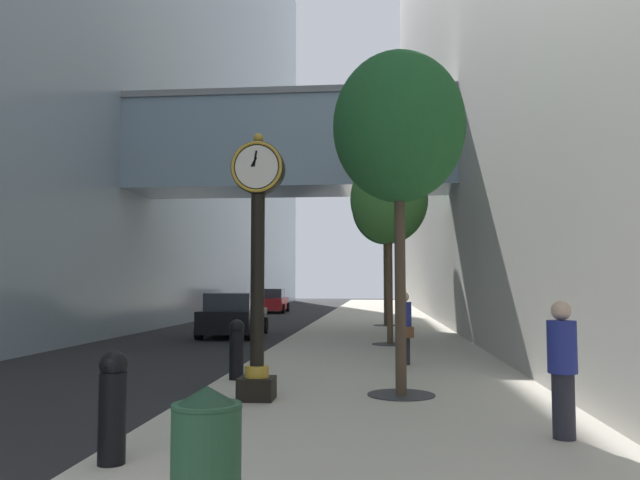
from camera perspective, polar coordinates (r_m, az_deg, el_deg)
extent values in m
plane|color=#262628|center=(30.26, -0.56, -7.72)|extent=(110.00, 110.00, 0.00)
cube|color=beige|center=(33.10, 5.13, -7.26)|extent=(5.94, 80.00, 0.14)
cube|color=#849EB2|center=(24.73, -2.63, 8.30)|extent=(13.05, 3.20, 3.40)
cube|color=gray|center=(25.18, -2.62, 12.35)|extent=(13.05, 3.40, 0.24)
cube|color=black|center=(10.14, -5.77, -13.26)|extent=(0.55, 0.55, 0.35)
cylinder|color=gold|center=(10.10, -5.76, -11.78)|extent=(0.38, 0.38, 0.18)
cylinder|color=black|center=(10.01, -5.70, -3.56)|extent=(0.22, 0.22, 2.71)
cylinder|color=black|center=(10.18, -5.63, 6.48)|extent=(0.84, 0.28, 0.84)
torus|color=gold|center=(10.03, -5.80, 6.64)|extent=(0.82, 0.05, 0.82)
cylinder|color=white|center=(10.04, -5.79, 6.64)|extent=(0.69, 0.01, 0.69)
cylinder|color=white|center=(10.33, -5.47, 6.33)|extent=(0.69, 0.01, 0.69)
sphere|color=gold|center=(10.28, -5.61, 9.18)|extent=(0.16, 0.16, 0.16)
cube|color=black|center=(10.05, -6.02, 7.05)|extent=(0.11, 0.01, 0.16)
cube|color=black|center=(10.06, -5.91, 7.36)|extent=(0.07, 0.01, 0.26)
cylinder|color=black|center=(6.91, -18.34, -15.09)|extent=(0.27, 0.27, 0.91)
sphere|color=black|center=(6.82, -18.24, -10.70)|extent=(0.29, 0.29, 0.29)
cylinder|color=black|center=(12.23, -7.59, -10.33)|extent=(0.27, 0.27, 0.91)
sphere|color=black|center=(12.18, -7.57, -7.84)|extent=(0.29, 0.29, 0.29)
cylinder|color=#333335|center=(10.59, 7.38, -13.76)|extent=(1.10, 1.10, 0.02)
cylinder|color=#4C3D2D|center=(10.44, 7.29, -4.00)|extent=(0.18, 0.18, 3.61)
ellipsoid|color=#23602D|center=(10.77, 7.17, 10.16)|extent=(2.21, 2.21, 2.54)
cylinder|color=#333335|center=(19.19, 6.39, -9.37)|extent=(1.10, 1.10, 0.02)
cylinder|color=brown|center=(19.11, 6.34, -4.15)|extent=(0.18, 0.18, 3.51)
ellipsoid|color=#428438|center=(19.28, 6.28, 3.73)|extent=(2.36, 2.36, 2.72)
cylinder|color=#333335|center=(27.83, 6.01, -7.71)|extent=(1.10, 1.10, 0.02)
cylinder|color=#4C3D2D|center=(27.78, 5.98, -3.46)|extent=(0.18, 0.18, 4.14)
ellipsoid|color=#23602D|center=(27.99, 5.93, 3.06)|extent=(2.96, 2.96, 3.40)
cylinder|color=#234C33|center=(5.00, -10.31, -19.57)|extent=(0.52, 0.52, 0.92)
cone|color=#183523|center=(4.89, -10.23, -13.81)|extent=(0.53, 0.53, 0.16)
cylinder|color=#23232D|center=(14.46, 7.65, -9.62)|extent=(0.35, 0.35, 0.78)
cylinder|color=navy|center=(14.41, 7.63, -6.84)|extent=(0.45, 0.45, 0.63)
sphere|color=beige|center=(14.39, 7.61, -5.12)|extent=(0.24, 0.24, 0.24)
cube|color=brown|center=(14.24, 8.06, -8.30)|extent=(0.23, 0.19, 0.24)
cylinder|color=#23232D|center=(8.13, 21.24, -13.86)|extent=(0.28, 0.28, 0.76)
cylinder|color=navy|center=(8.03, 21.11, -9.03)|extent=(0.37, 0.37, 0.62)
sphere|color=beige|center=(8.01, 21.03, -6.00)|extent=(0.23, 0.23, 0.23)
cube|color=black|center=(23.83, -7.83, -7.20)|extent=(2.02, 4.40, 0.78)
cube|color=#282D38|center=(23.59, -7.92, -5.55)|extent=(1.73, 2.48, 0.64)
cylinder|color=black|center=(25.48, -9.28, -7.64)|extent=(0.24, 0.65, 0.64)
cylinder|color=black|center=(25.14, -5.06, -7.72)|extent=(0.24, 0.65, 0.64)
cylinder|color=black|center=(22.62, -10.93, -8.08)|extent=(0.24, 0.65, 0.64)
cylinder|color=black|center=(22.23, -6.18, -8.20)|extent=(0.24, 0.65, 0.64)
cube|color=#AD191E|center=(43.40, -4.33, -5.78)|extent=(1.93, 4.44, 0.79)
cube|color=#282D38|center=(43.17, -4.36, -4.86)|extent=(1.64, 2.51, 0.64)
cylinder|color=black|center=(45.00, -5.21, -6.08)|extent=(0.25, 0.65, 0.64)
cylinder|color=black|center=(44.79, -2.97, -6.11)|extent=(0.25, 0.65, 0.64)
cylinder|color=black|center=(42.06, -5.78, -6.23)|extent=(0.25, 0.65, 0.64)
cylinder|color=black|center=(41.83, -3.39, -6.25)|extent=(0.25, 0.65, 0.64)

